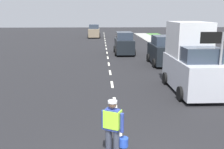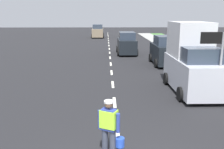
{
  "view_description": "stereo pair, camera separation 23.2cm",
  "coord_description": "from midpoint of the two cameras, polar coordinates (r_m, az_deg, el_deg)",
  "views": [
    {
      "loc": [
        -0.61,
        -5.29,
        3.98
      ],
      "look_at": [
        -0.09,
        6.59,
        1.1
      ],
      "focal_mm": 40.72,
      "sensor_mm": 36.0,
      "label": 1
    },
    {
      "loc": [
        -0.38,
        -5.3,
        3.98
      ],
      "look_at": [
        -0.09,
        6.59,
        1.1
      ],
      "focal_mm": 40.72,
      "sensor_mm": 36.0,
      "label": 2
    }
  ],
  "objects": [
    {
      "name": "car_oncoming_third",
      "position": [
        42.94,
        -4.2,
        9.6
      ],
      "size": [
        2.04,
        3.93,
        2.17
      ],
      "color": "gray",
      "rests_on": "ground"
    },
    {
      "name": "lane_center_line",
      "position": [
        30.76,
        -1.56,
        6.18
      ],
      "size": [
        0.14,
        46.4,
        0.01
      ],
      "color": "silver",
      "rests_on": "ground"
    },
    {
      "name": "lane_direction_sign",
      "position": [
        11.96,
        21.81,
        5.08
      ],
      "size": [
        1.16,
        0.11,
        3.2
      ],
      "color": "gray",
      "rests_on": "ground"
    },
    {
      "name": "car_outgoing_far",
      "position": [
        25.37,
        2.47,
        6.88
      ],
      "size": [
        1.96,
        3.95,
        2.19
      ],
      "color": "black",
      "rests_on": "ground"
    },
    {
      "name": "road_worker",
      "position": [
        7.19,
        -0.62,
        -11.47
      ],
      "size": [
        0.75,
        0.46,
        1.67
      ],
      "color": "#383D4C",
      "rests_on": "ground"
    },
    {
      "name": "car_parked_far",
      "position": [
        20.49,
        11.07,
        5.16
      ],
      "size": [
        2.05,
        3.9,
        2.28
      ],
      "color": "black",
      "rests_on": "ground"
    },
    {
      "name": "ground_plane",
      "position": [
        26.6,
        -1.4,
        5.0
      ],
      "size": [
        96.0,
        96.0,
        0.0
      ],
      "primitive_type": "plane",
      "color": "black"
    },
    {
      "name": "sidewalk_right",
      "position": [
        17.58,
        23.55,
        -0.63
      ],
      "size": [
        2.4,
        72.0,
        0.14
      ],
      "primitive_type": "cube",
      "color": "#9E9E99",
      "rests_on": "ground"
    },
    {
      "name": "delivery_truck",
      "position": [
        13.72,
        16.85,
        3.07
      ],
      "size": [
        2.16,
        4.6,
        3.54
      ],
      "color": "silver",
      "rests_on": "ground"
    }
  ]
}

